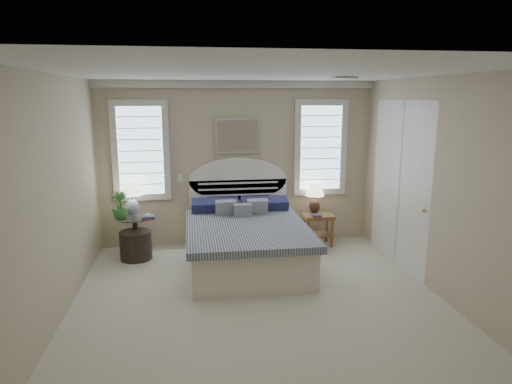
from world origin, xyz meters
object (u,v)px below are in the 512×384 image
(bed, at_px, (246,239))
(side_table_left, at_px, (136,232))
(lamp_right, at_px, (315,195))
(lamp_left, at_px, (132,194))
(floor_pot, at_px, (136,245))
(nightstand_right, at_px, (318,223))

(bed, bearing_deg, side_table_left, 160.26)
(side_table_left, height_order, lamp_right, lamp_right)
(lamp_left, bearing_deg, floor_pot, -79.23)
(bed, bearing_deg, floor_pot, 164.66)
(side_table_left, bearing_deg, lamp_right, 4.39)
(floor_pot, bearing_deg, nightstand_right, 4.72)
(lamp_right, bearing_deg, side_table_left, -175.61)
(side_table_left, relative_size, floor_pot, 1.31)
(bed, relative_size, floor_pot, 4.74)
(nightstand_right, bearing_deg, floor_pot, -175.28)
(bed, distance_m, side_table_left, 1.75)
(side_table_left, bearing_deg, floor_pot, -85.34)
(side_table_left, relative_size, nightstand_right, 1.19)
(side_table_left, height_order, nightstand_right, side_table_left)
(bed, xyz_separation_m, lamp_left, (-1.69, 0.71, 0.58))
(lamp_left, height_order, lamp_right, lamp_left)
(nightstand_right, bearing_deg, bed, -151.97)
(bed, distance_m, nightstand_right, 1.47)
(nightstand_right, relative_size, lamp_left, 0.96)
(side_table_left, bearing_deg, lamp_left, 107.63)
(floor_pot, bearing_deg, bed, -15.34)
(side_table_left, xyz_separation_m, lamp_left, (-0.04, 0.12, 0.58))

